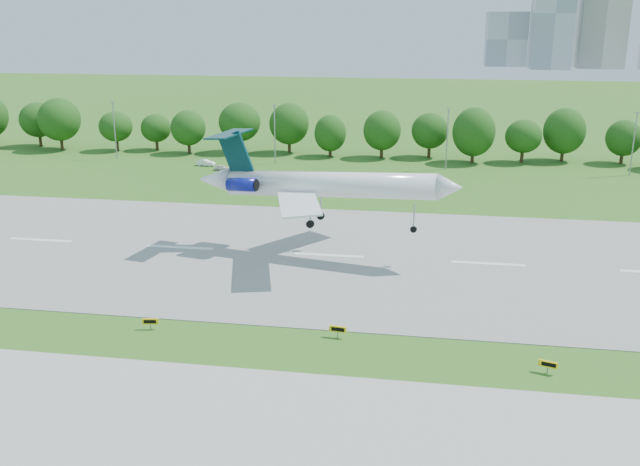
{
  "coord_description": "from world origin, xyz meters",
  "views": [
    {
      "loc": [
        12.94,
        -60.57,
        29.48
      ],
      "look_at": [
        -0.0,
        18.0,
        5.18
      ],
      "focal_mm": 40.0,
      "sensor_mm": 36.0,
      "label": 1
    }
  ],
  "objects_px": {
    "airliner": "(316,183)",
    "taxi_sign_left": "(150,322)",
    "service_vehicle_a": "(206,163)",
    "service_vehicle_b": "(222,168)"
  },
  "relations": [
    {
      "from": "airliner",
      "to": "service_vehicle_a",
      "type": "height_order",
      "value": "airliner"
    },
    {
      "from": "airliner",
      "to": "taxi_sign_left",
      "type": "bearing_deg",
      "value": -105.73
    },
    {
      "from": "airliner",
      "to": "taxi_sign_left",
      "type": "relative_size",
      "value": 21.34
    },
    {
      "from": "taxi_sign_left",
      "to": "service_vehicle_b",
      "type": "relative_size",
      "value": 0.49
    },
    {
      "from": "airliner",
      "to": "taxi_sign_left",
      "type": "distance_m",
      "value": 29.37
    },
    {
      "from": "airliner",
      "to": "service_vehicle_b",
      "type": "relative_size",
      "value": 10.56
    },
    {
      "from": "service_vehicle_a",
      "to": "service_vehicle_b",
      "type": "bearing_deg",
      "value": -126.36
    },
    {
      "from": "service_vehicle_a",
      "to": "service_vehicle_b",
      "type": "relative_size",
      "value": 1.17
    },
    {
      "from": "airliner",
      "to": "service_vehicle_b",
      "type": "bearing_deg",
      "value": 129.4
    },
    {
      "from": "taxi_sign_left",
      "to": "service_vehicle_a",
      "type": "xyz_separation_m",
      "value": [
        -19.75,
        77.67,
        -0.21
      ]
    }
  ]
}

